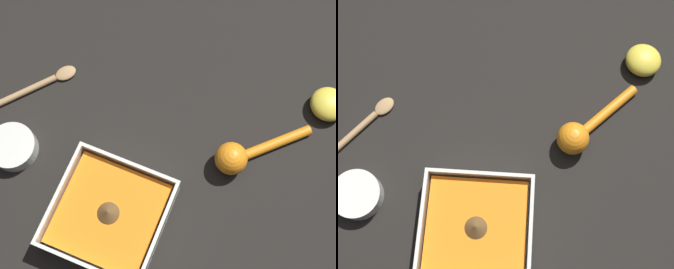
# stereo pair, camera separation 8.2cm
# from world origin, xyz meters

# --- Properties ---
(ground_plane) EXTENTS (4.00, 4.00, 0.00)m
(ground_plane) POSITION_xyz_m (0.00, 0.00, 0.00)
(ground_plane) COLOR black
(square_dish) EXTENTS (0.18, 0.18, 0.06)m
(square_dish) POSITION_xyz_m (-0.01, 0.02, 0.02)
(square_dish) COLOR silver
(square_dish) RESTS_ON ground_plane
(spice_bowl) EXTENTS (0.08, 0.08, 0.03)m
(spice_bowl) POSITION_xyz_m (0.20, -0.02, 0.01)
(spice_bowl) COLOR silver
(spice_bowl) RESTS_ON ground_plane
(lemon_squeezer) EXTENTS (0.15, 0.15, 0.06)m
(lemon_squeezer) POSITION_xyz_m (-0.18, -0.15, 0.03)
(lemon_squeezer) COLOR orange
(lemon_squeezer) RESTS_ON ground_plane
(lemon_half) EXTENTS (0.07, 0.07, 0.04)m
(lemon_half) POSITION_xyz_m (-0.30, -0.31, 0.02)
(lemon_half) COLOR yellow
(lemon_half) RESTS_ON ground_plane
(wooden_spoon) EXTENTS (0.14, 0.16, 0.01)m
(wooden_spoon) POSITION_xyz_m (0.22, -0.14, 0.01)
(wooden_spoon) COLOR tan
(wooden_spoon) RESTS_ON ground_plane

